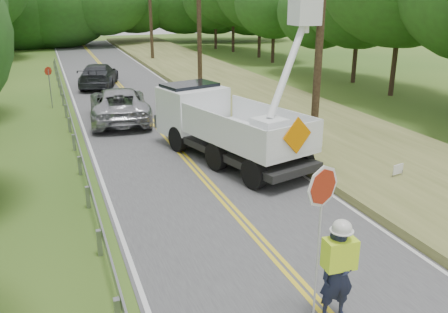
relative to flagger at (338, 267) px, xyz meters
name	(u,v)px	position (x,y,z in m)	size (l,w,h in m)	color
ground	(325,313)	(-0.06, 0.22, -1.20)	(140.00, 140.00, 0.00)	#2E591B
road	(164,134)	(-0.06, 14.22, -1.19)	(7.20, 96.00, 0.03)	#454547
guardrail	(72,126)	(-4.07, 15.12, -0.65)	(0.18, 48.00, 0.77)	gray
utility_poles	(239,13)	(4.94, 17.23, 4.06)	(1.60, 43.30, 10.00)	black
tall_grass_verge	(298,118)	(7.04, 14.22, -1.05)	(7.00, 96.00, 0.30)	brown
treeline_horizon	(68,0)	(-1.42, 56.52, 4.30)	(55.35, 13.85, 12.35)	#244819
flagger	(338,267)	(0.00, 0.00, 0.00)	(1.23, 0.54, 3.34)	#191E33
bucket_truck	(220,115)	(1.46, 10.71, 0.43)	(5.36, 7.93, 7.28)	black
suv_silver	(119,104)	(-1.59, 17.51, -0.33)	(2.84, 6.16, 1.71)	#A6A7AD
suv_darkgrey	(99,75)	(-1.45, 27.54, -0.38)	(2.25, 5.54, 1.61)	#303338
stop_sign_permanent	(49,81)	(-4.79, 21.83, 0.36)	(0.41, 0.33, 2.37)	gray
yard_sign	(398,170)	(6.06, 5.43, -0.68)	(0.49, 0.15, 0.73)	white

